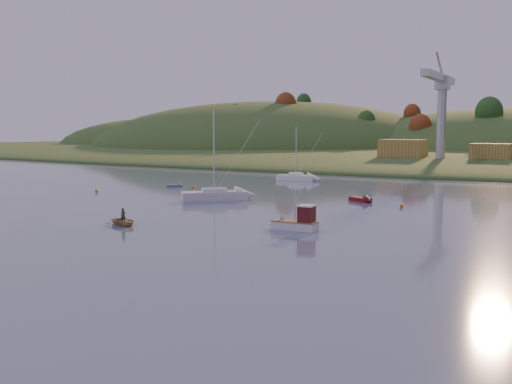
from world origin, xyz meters
The scene contains 19 objects.
far_shore centered at (0.00, 230.00, 0.00)m, with size 620.00×220.00×1.50m, color #27451B.
shore_slope centered at (0.00, 165.00, 0.00)m, with size 640.00×150.00×7.00m, color #27451B.
hill_left_far centered at (-160.00, 215.00, 0.00)m, with size 120.00×100.00×32.00m, color #27451B.
hill_left centered at (-90.00, 200.00, 0.00)m, with size 170.00×140.00×44.00m, color #27451B.
hillside_trees centered at (0.00, 185.00, 0.00)m, with size 280.00×50.00×32.00m, color #234A1A, non-canonical shape.
wharf centered at (5.00, 122.00, 1.20)m, with size 42.00×16.00×2.40m, color slate.
shed_west centered at (-8.00, 123.00, 4.80)m, with size 11.00×8.00×4.80m, color olive.
shed_east centered at (13.00, 124.00, 4.40)m, with size 9.00×7.00×4.00m, color olive.
dock_crane centered at (2.00, 118.39, 17.17)m, with size 3.20×28.00×20.30m.
fishing_boat centered at (8.38, 26.22, 0.73)m, with size 5.24×1.78×3.31m.
sailboat_near centered at (-11.12, 41.56, 0.79)m, with size 8.31×8.01×12.33m.
sailboat_far centered at (-15.06, 75.06, 0.69)m, with size 7.60×2.77×10.35m.
canoe centered at (-7.55, 19.92, 0.38)m, with size 2.60×3.63×0.75m, color #957E52.
paddler centered at (-7.55, 19.92, 0.74)m, with size 0.54×0.36×1.49m, color black.
red_tender centered at (7.30, 50.10, 0.28)m, with size 4.05×3.09×1.33m.
grey_dinghy centered at (-27.05, 53.79, 0.21)m, with size 2.94×2.26×1.04m.
buoy_0 centered at (13.27, 47.01, 0.25)m, with size 0.50×0.50×0.50m, color orange.
buoy_1 centered at (-32.66, 40.78, 0.25)m, with size 0.50×0.50×0.50m, color orange.
buoy_2 centered at (-23.12, 52.90, 0.25)m, with size 0.50×0.50×0.50m, color orange.
Camera 1 is at (32.78, -22.81, 9.63)m, focal length 40.00 mm.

